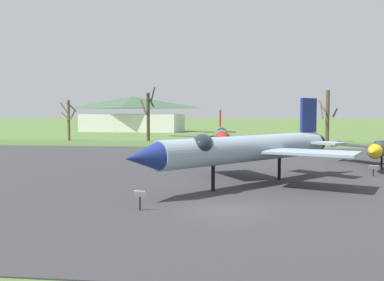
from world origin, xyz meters
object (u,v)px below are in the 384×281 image
(info_placard_rear_center, at_px, (223,156))
(jet_fighter_rear_left, at_px, (244,148))
(jet_fighter_rear_center, at_px, (221,135))
(visitor_building, at_px, (132,114))
(info_placard_front_left, at_px, (373,169))
(info_placard_rear_left, at_px, (140,198))

(info_placard_rear_center, bearing_deg, jet_fighter_rear_left, -81.25)
(jet_fighter_rear_center, relative_size, visitor_building, 0.59)
(visitor_building, bearing_deg, info_placard_front_left, -62.54)
(info_placard_rear_center, height_order, visitor_building, visitor_building)
(jet_fighter_rear_center, xyz_separation_m, info_placard_rear_left, (-2.38, -28.52, -1.60))
(info_placard_rear_left, relative_size, visitor_building, 0.04)
(info_placard_front_left, height_order, info_placard_rear_center, info_placard_rear_center)
(jet_fighter_rear_center, xyz_separation_m, jet_fighter_rear_left, (2.65, -20.70, 0.26))
(jet_fighter_rear_left, bearing_deg, jet_fighter_rear_center, 97.29)
(jet_fighter_rear_left, bearing_deg, visitor_building, 109.76)
(info_placard_front_left, relative_size, jet_fighter_rear_center, 0.06)
(info_placard_front_left, height_order, jet_fighter_rear_center, jet_fighter_rear_center)
(info_placard_front_left, height_order, info_placard_rear_left, info_placard_rear_left)
(jet_fighter_rear_left, relative_size, visitor_building, 0.57)
(info_placard_rear_center, xyz_separation_m, visitor_building, (-25.56, 63.36, 3.68))
(jet_fighter_rear_center, distance_m, info_placard_rear_center, 7.23)
(info_placard_rear_left, bearing_deg, visitor_building, 104.94)
(info_placard_rear_center, distance_m, info_placard_rear_left, 21.70)
(jet_fighter_rear_center, bearing_deg, info_placard_rear_left, -94.77)
(jet_fighter_rear_left, height_order, info_placard_rear_left, jet_fighter_rear_left)
(info_placard_front_left, distance_m, jet_fighter_rear_left, 11.15)
(info_placard_front_left, xyz_separation_m, info_placard_rear_left, (-14.59, -13.21, 0.08))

